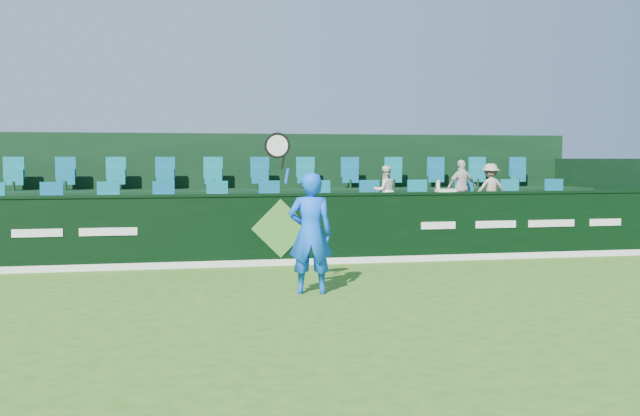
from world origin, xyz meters
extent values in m
plane|color=#356618|center=(0.00, 0.00, 0.00)|extent=(60.00, 60.00, 0.00)
cube|color=black|center=(0.00, 4.00, 0.65)|extent=(16.00, 0.20, 1.30)
cube|color=black|center=(0.00, 4.00, 1.32)|extent=(16.00, 0.24, 0.05)
cube|color=white|center=(0.00, 3.89, 0.06)|extent=(16.00, 0.02, 0.12)
cube|color=#42802E|center=(0.00, 3.88, 0.70)|extent=(1.10, 0.02, 1.10)
cube|color=white|center=(-4.30, 3.89, 0.70)|extent=(0.85, 0.01, 0.14)
cube|color=white|center=(-3.10, 3.89, 0.70)|extent=(1.00, 0.01, 0.14)
cube|color=white|center=(3.10, 3.89, 0.70)|extent=(0.70, 0.01, 0.14)
cube|color=white|center=(4.30, 3.89, 0.70)|extent=(0.85, 0.01, 0.14)
cube|color=white|center=(5.50, 3.89, 0.70)|extent=(1.00, 0.01, 0.14)
cube|color=white|center=(6.70, 3.89, 0.70)|extent=(0.70, 0.01, 0.14)
cube|color=black|center=(0.00, 5.10, 0.40)|extent=(16.00, 2.00, 0.80)
cube|color=black|center=(0.00, 7.00, 0.65)|extent=(16.00, 1.80, 1.30)
cube|color=black|center=(0.00, 8.00, 1.30)|extent=(16.00, 0.20, 2.60)
cube|color=black|center=(7.90, 6.00, 1.00)|extent=(0.20, 4.00, 2.00)
cube|color=#0D5F7E|center=(0.00, 5.50, 1.10)|extent=(13.50, 0.50, 0.60)
cube|color=#0D5F7E|center=(0.00, 7.30, 1.60)|extent=(13.50, 0.50, 0.60)
imported|color=blue|center=(0.06, 1.09, 0.90)|extent=(0.72, 0.54, 1.80)
cylinder|color=#143FBF|center=(-0.31, 0.99, 1.75)|extent=(0.08, 0.04, 0.22)
cylinder|color=black|center=(-0.37, 0.99, 1.95)|extent=(0.07, 0.03, 0.20)
torus|color=black|center=(-0.45, 0.99, 2.19)|extent=(0.44, 0.04, 0.44)
cylinder|color=silver|center=(-0.45, 0.99, 2.19)|extent=(0.36, 0.01, 0.36)
imported|color=white|center=(2.38, 5.12, 1.33)|extent=(0.55, 0.45, 1.05)
imported|color=silver|center=(4.08, 5.12, 1.39)|extent=(0.73, 0.41, 1.18)
imported|color=tan|center=(4.73, 5.12, 1.35)|extent=(0.72, 0.43, 1.09)
cube|color=silver|center=(3.29, 4.00, 1.38)|extent=(0.37, 0.24, 0.06)
cylinder|color=silver|center=(3.13, 4.00, 1.47)|extent=(0.07, 0.07, 0.23)
camera|label=1|loc=(-1.81, -9.23, 2.01)|focal=40.00mm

